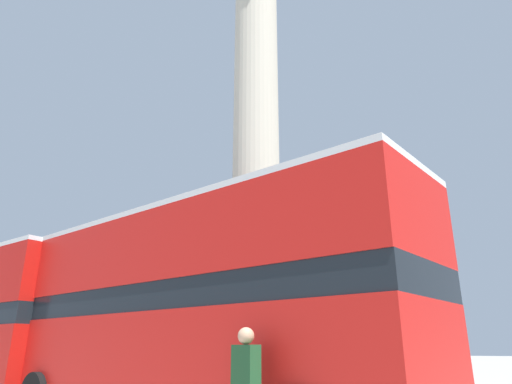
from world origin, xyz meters
TOP-DOWN VIEW (x-y plane):
  - monument_column at (0.00, 0.00)m, footprint 5.33×5.33m
  - bus_b at (2.61, -6.04)m, footprint 10.47×3.49m
  - equestrian_statue at (-11.45, 3.86)m, footprint 4.70×4.13m
  - street_lamp at (3.73, -1.77)m, footprint 0.41×0.41m

SIDE VIEW (x-z plane):
  - equestrian_statue at x=-11.45m, z-range -1.37..5.02m
  - bus_b at x=2.61m, z-range 0.23..4.55m
  - street_lamp at x=3.73m, z-range 0.31..7.10m
  - monument_column at x=0.00m, z-range -3.11..16.00m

